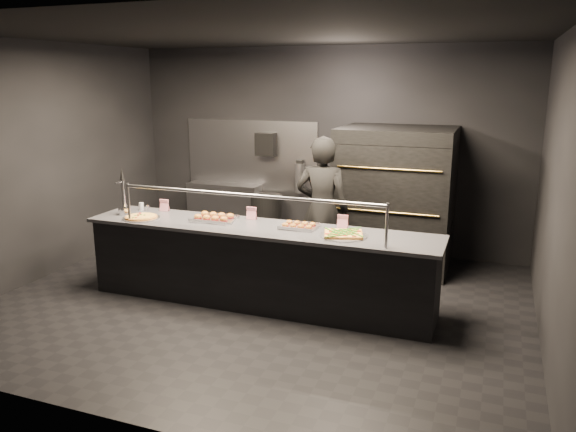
# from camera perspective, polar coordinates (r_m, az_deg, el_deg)

# --- Properties ---
(room) EXTENTS (6.04, 6.00, 3.00)m
(room) POSITION_cam_1_polar(r_m,az_deg,el_deg) (6.24, -3.13, 4.17)
(room) COLOR black
(room) RESTS_ON ground
(service_counter) EXTENTS (4.10, 0.78, 1.37)m
(service_counter) POSITION_cam_1_polar(r_m,az_deg,el_deg) (6.44, -3.00, -4.99)
(service_counter) COLOR black
(service_counter) RESTS_ON ground
(pizza_oven) EXTENTS (1.50, 1.23, 1.91)m
(pizza_oven) POSITION_cam_1_polar(r_m,az_deg,el_deg) (7.75, 10.83, 1.87)
(pizza_oven) COLOR black
(pizza_oven) RESTS_ON ground
(prep_shelf) EXTENTS (1.20, 0.35, 0.90)m
(prep_shelf) POSITION_cam_1_polar(r_m,az_deg,el_deg) (9.13, -6.40, 0.52)
(prep_shelf) COLOR #99999E
(prep_shelf) RESTS_ON ground
(towel_dispenser) EXTENTS (0.30, 0.20, 0.35)m
(towel_dispenser) POSITION_cam_1_polar(r_m,az_deg,el_deg) (8.71, -2.24, 7.30)
(towel_dispenser) COLOR black
(towel_dispenser) RESTS_ON room
(fire_extinguisher) EXTENTS (0.14, 0.14, 0.51)m
(fire_extinguisher) POSITION_cam_1_polar(r_m,az_deg,el_deg) (8.59, 1.21, 3.92)
(fire_extinguisher) COLOR #B2B2B7
(fire_extinguisher) RESTS_ON room
(beer_tap) EXTENTS (0.15, 0.21, 0.58)m
(beer_tap) POSITION_cam_1_polar(r_m,az_deg,el_deg) (7.11, -16.35, 1.45)
(beer_tap) COLOR silver
(beer_tap) RESTS_ON service_counter
(round_pizza) EXTENTS (0.43, 0.43, 0.03)m
(round_pizza) POSITION_cam_1_polar(r_m,az_deg,el_deg) (6.88, -14.69, -0.12)
(round_pizza) COLOR silver
(round_pizza) RESTS_ON service_counter
(slider_tray_a) EXTENTS (0.56, 0.46, 0.08)m
(slider_tray_a) POSITION_cam_1_polar(r_m,az_deg,el_deg) (6.63, -7.51, -0.16)
(slider_tray_a) COLOR silver
(slider_tray_a) RESTS_ON service_counter
(slider_tray_b) EXTENTS (0.42, 0.32, 0.06)m
(slider_tray_b) POSITION_cam_1_polar(r_m,az_deg,el_deg) (6.24, 1.11, -1.01)
(slider_tray_b) COLOR silver
(slider_tray_b) RESTS_ON service_counter
(square_pizza) EXTENTS (0.50, 0.50, 0.05)m
(square_pizza) POSITION_cam_1_polar(r_m,az_deg,el_deg) (5.95, 5.65, -1.86)
(square_pizza) COLOR silver
(square_pizza) RESTS_ON service_counter
(condiment_jar) EXTENTS (0.15, 0.06, 0.10)m
(condiment_jar) POSITION_cam_1_polar(r_m,az_deg,el_deg) (7.29, -14.48, 0.91)
(condiment_jar) COLOR silver
(condiment_jar) RESTS_ON service_counter
(tent_cards) EXTENTS (2.42, 0.04, 0.15)m
(tent_cards) POSITION_cam_1_polar(r_m,az_deg,el_deg) (6.63, -3.95, 0.32)
(tent_cards) COLOR white
(tent_cards) RESTS_ON service_counter
(trash_bin) EXTENTS (0.48, 0.48, 0.79)m
(trash_bin) POSITION_cam_1_polar(r_m,az_deg,el_deg) (8.71, -2.21, -0.41)
(trash_bin) COLOR black
(trash_bin) RESTS_ON ground
(worker) EXTENTS (0.70, 0.49, 1.86)m
(worker) POSITION_cam_1_polar(r_m,az_deg,el_deg) (7.06, 3.49, 0.62)
(worker) COLOR black
(worker) RESTS_ON ground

